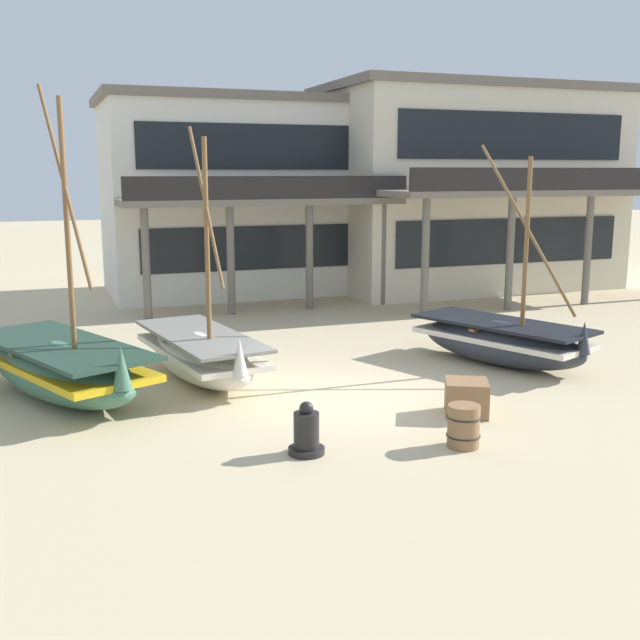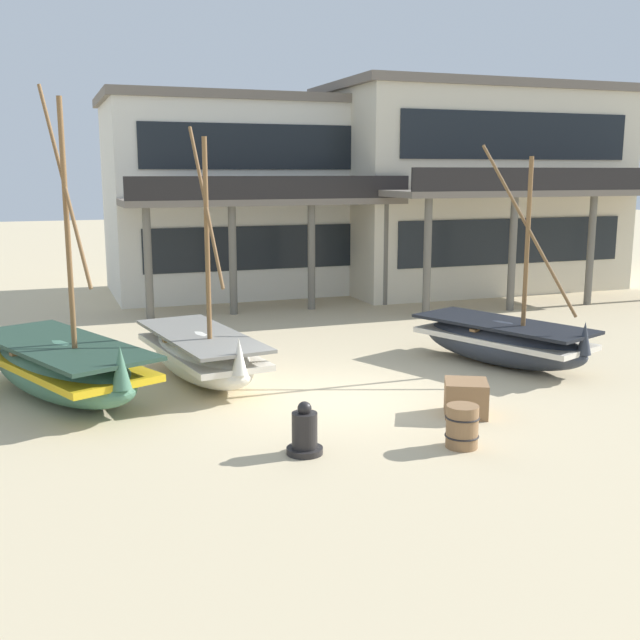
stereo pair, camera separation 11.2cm
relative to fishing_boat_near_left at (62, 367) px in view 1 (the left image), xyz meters
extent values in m
plane|color=#CCB78E|center=(5.01, -1.97, -0.62)|extent=(120.00, 120.00, 0.00)
ellipsoid|color=#427056|center=(-0.01, 0.02, -0.07)|extent=(3.56, 5.18, 1.11)
cube|color=gold|center=(-0.01, 0.02, 0.07)|extent=(3.50, 5.00, 0.13)
cube|color=#243D2F|center=(-0.01, 0.02, 0.44)|extent=(3.57, 5.11, 0.08)
cone|color=#427056|center=(0.92, -2.13, 0.43)|extent=(0.47, 0.47, 0.77)
cylinder|color=brown|center=(0.23, -0.54, 2.62)|extent=(0.10, 0.10, 4.93)
cylinder|color=brown|center=(0.23, -0.54, 3.52)|extent=(0.72, 1.55, 3.66)
cube|color=brown|center=(-0.15, 0.36, 0.32)|extent=(1.61, 0.81, 0.06)
ellipsoid|color=silver|center=(2.82, 0.40, -0.12)|extent=(2.17, 4.52, 1.00)
cube|color=silver|center=(2.82, 0.40, 0.01)|extent=(2.16, 4.35, 0.12)
cube|color=gray|center=(2.82, 0.40, 0.35)|extent=(2.20, 4.44, 0.07)
cone|color=silver|center=(3.14, -1.66, 0.34)|extent=(0.35, 0.35, 0.70)
cylinder|color=brown|center=(2.90, -0.14, 2.26)|extent=(0.10, 0.10, 4.35)
cylinder|color=brown|center=(2.90, -0.14, 3.09)|extent=(0.33, 1.67, 3.16)
cube|color=brown|center=(2.77, 0.72, 0.24)|extent=(1.45, 0.38, 0.06)
ellipsoid|color=#2D333D|center=(9.57, -0.69, -0.12)|extent=(3.01, 4.48, 1.00)
cube|color=silver|center=(9.57, -0.69, 0.00)|extent=(2.96, 4.33, 0.12)
cube|color=black|center=(9.57, -0.69, 0.34)|extent=(3.02, 4.42, 0.07)
cone|color=#2D333D|center=(10.34, -2.56, 0.33)|extent=(0.40, 0.40, 0.70)
cylinder|color=brown|center=(9.77, -1.18, 2.08)|extent=(0.10, 0.10, 4.00)
cylinder|color=brown|center=(9.77, -1.18, 2.54)|extent=(1.04, 2.43, 3.63)
cube|color=brown|center=(9.45, -0.40, 0.23)|extent=(1.41, 0.70, 0.06)
cylinder|color=black|center=(3.47, -4.51, -0.57)|extent=(0.58, 0.58, 0.10)
cylinder|color=black|center=(3.47, -4.51, -0.23)|extent=(0.41, 0.41, 0.57)
sphere|color=black|center=(3.47, -4.51, 0.12)|extent=(0.22, 0.22, 0.22)
cylinder|color=olive|center=(5.94, -5.11, -0.27)|extent=(0.52, 0.52, 0.70)
torus|color=black|center=(5.94, -5.11, -0.11)|extent=(0.56, 0.56, 0.03)
torus|color=black|center=(5.94, -5.11, -0.42)|extent=(0.56, 0.56, 0.03)
cube|color=olive|center=(6.87, -3.66, -0.30)|extent=(1.03, 1.03, 0.64)
cube|color=silver|center=(6.56, 12.36, 2.72)|extent=(9.00, 5.41, 6.68)
cube|color=#70665B|center=(6.56, 12.36, 6.21)|extent=(9.36, 5.63, 0.30)
cube|color=black|center=(6.56, 9.62, 1.22)|extent=(7.56, 0.06, 1.47)
cube|color=black|center=(6.56, 9.62, 4.56)|extent=(7.56, 0.06, 1.47)
cube|color=#70665B|center=(6.56, 8.45, 2.82)|extent=(9.00, 2.40, 0.20)
cylinder|color=#666056|center=(2.71, 7.61, 1.05)|extent=(0.24, 0.24, 3.34)
cylinder|color=#666056|center=(5.28, 7.61, 1.05)|extent=(0.24, 0.24, 3.34)
cylinder|color=#666056|center=(7.85, 7.61, 1.05)|extent=(0.24, 0.24, 3.34)
cylinder|color=#666056|center=(10.42, 7.61, 1.05)|extent=(0.24, 0.24, 3.34)
cube|color=black|center=(6.56, 7.30, 3.27)|extent=(9.00, 0.08, 0.70)
cube|color=beige|center=(15.30, 10.50, 2.98)|extent=(10.59, 5.96, 7.19)
cube|color=#70665B|center=(15.30, 10.50, 6.72)|extent=(11.02, 6.20, 0.30)
cube|color=black|center=(15.30, 7.49, 1.36)|extent=(8.90, 0.06, 1.58)
cube|color=black|center=(15.30, 7.49, 4.95)|extent=(8.90, 0.06, 1.58)
cube|color=#70665B|center=(15.30, 6.20, 3.08)|extent=(10.59, 2.65, 0.20)
cylinder|color=#666056|center=(10.76, 5.27, 1.18)|extent=(0.24, 0.24, 3.59)
cylinder|color=#666056|center=(13.78, 5.27, 1.18)|extent=(0.24, 0.24, 3.59)
cylinder|color=#666056|center=(16.81, 5.27, 1.18)|extent=(0.24, 0.24, 3.59)
cube|color=black|center=(15.30, 4.93, 3.53)|extent=(10.59, 0.08, 0.70)
camera|label=1|loc=(-0.33, -15.31, 3.76)|focal=42.92mm
camera|label=2|loc=(-0.22, -15.34, 3.76)|focal=42.92mm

